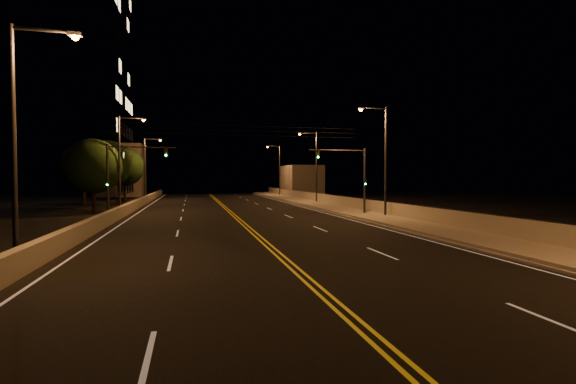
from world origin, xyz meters
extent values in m
plane|color=black|center=(0.00, 0.00, 0.00)|extent=(160.00, 160.00, 0.00)
cube|color=black|center=(0.00, 20.00, 0.01)|extent=(18.00, 120.00, 0.02)
cube|color=gray|center=(10.80, 20.00, 0.15)|extent=(3.60, 120.00, 0.30)
cube|color=gray|center=(8.93, 20.00, 0.07)|extent=(0.14, 120.00, 0.15)
cube|color=#A49C88|center=(12.45, 20.00, 0.80)|extent=(0.30, 120.00, 1.00)
cube|color=#A49C88|center=(-9.46, 20.00, 0.47)|extent=(0.45, 120.00, 0.94)
cube|color=gray|center=(16.50, 69.05, 2.80)|extent=(6.00, 10.00, 5.59)
cube|color=gray|center=(-16.00, 73.51, 4.65)|extent=(8.00, 8.00, 9.30)
cylinder|color=black|center=(12.45, 20.00, 1.33)|extent=(0.06, 120.00, 0.06)
cube|color=silver|center=(-8.60, 20.00, 0.02)|extent=(0.12, 116.00, 0.00)
cube|color=silver|center=(8.60, 20.00, 0.02)|extent=(0.12, 116.00, 0.00)
cube|color=gold|center=(-0.15, 20.00, 0.02)|extent=(0.12, 116.00, 0.00)
cube|color=gold|center=(0.15, 20.00, 0.02)|extent=(0.12, 116.00, 0.00)
cube|color=silver|center=(-4.50, 1.50, 0.02)|extent=(0.12, 3.00, 0.00)
cube|color=silver|center=(-4.50, 10.50, 0.02)|extent=(0.12, 3.00, 0.00)
cube|color=silver|center=(-4.50, 19.50, 0.02)|extent=(0.12, 3.00, 0.00)
cube|color=silver|center=(-4.50, 28.50, 0.02)|extent=(0.12, 3.00, 0.00)
cube|color=silver|center=(-4.50, 37.50, 0.02)|extent=(0.12, 3.00, 0.00)
cube|color=silver|center=(-4.50, 46.50, 0.02)|extent=(0.12, 3.00, 0.00)
cube|color=silver|center=(-4.50, 55.50, 0.02)|extent=(0.12, 3.00, 0.00)
cube|color=silver|center=(-4.50, 64.50, 0.02)|extent=(0.12, 3.00, 0.00)
cube|color=silver|center=(-4.50, 73.50, 0.02)|extent=(0.12, 3.00, 0.00)
cube|color=silver|center=(4.50, 1.50, 0.02)|extent=(0.12, 3.00, 0.00)
cube|color=silver|center=(4.50, 10.50, 0.02)|extent=(0.12, 3.00, 0.00)
cube|color=silver|center=(4.50, 19.50, 0.02)|extent=(0.12, 3.00, 0.00)
cube|color=silver|center=(4.50, 28.50, 0.02)|extent=(0.12, 3.00, 0.00)
cube|color=silver|center=(4.50, 37.50, 0.02)|extent=(0.12, 3.00, 0.00)
cube|color=silver|center=(4.50, 46.50, 0.02)|extent=(0.12, 3.00, 0.00)
cube|color=silver|center=(4.50, 55.50, 0.02)|extent=(0.12, 3.00, 0.00)
cube|color=silver|center=(4.50, 64.50, 0.02)|extent=(0.12, 3.00, 0.00)
cube|color=silver|center=(4.50, 73.50, 0.02)|extent=(0.12, 3.00, 0.00)
cylinder|color=#2D2D33|center=(11.80, 24.93, 4.56)|extent=(0.20, 0.20, 9.12)
cylinder|color=#2D2D33|center=(10.70, 24.93, 8.97)|extent=(2.20, 0.12, 0.12)
cube|color=#2D2D33|center=(9.60, 24.93, 8.90)|extent=(0.50, 0.25, 0.14)
sphere|color=#FF9E2D|center=(9.60, 24.93, 8.80)|extent=(0.28, 0.28, 0.28)
cylinder|color=#2D2D33|center=(11.80, 44.12, 4.56)|extent=(0.20, 0.20, 9.12)
cylinder|color=#2D2D33|center=(10.70, 44.12, 8.97)|extent=(2.20, 0.12, 0.12)
cube|color=#2D2D33|center=(9.60, 44.12, 8.90)|extent=(0.50, 0.25, 0.14)
sphere|color=#FF9E2D|center=(9.60, 44.12, 8.80)|extent=(0.28, 0.28, 0.28)
cylinder|color=#2D2D33|center=(11.80, 66.50, 4.56)|extent=(0.20, 0.20, 9.12)
cylinder|color=#2D2D33|center=(10.70, 66.50, 8.97)|extent=(2.20, 0.12, 0.12)
cube|color=#2D2D33|center=(9.60, 66.50, 8.90)|extent=(0.50, 0.25, 0.14)
sphere|color=#FF9E2D|center=(9.60, 66.50, 8.80)|extent=(0.28, 0.28, 0.28)
cylinder|color=#2D2D33|center=(-10.20, 11.33, 4.56)|extent=(0.20, 0.20, 9.12)
cylinder|color=#2D2D33|center=(-9.10, 11.33, 8.97)|extent=(2.20, 0.12, 0.12)
cube|color=#2D2D33|center=(-8.00, 11.33, 8.90)|extent=(0.50, 0.25, 0.14)
sphere|color=#FF9E2D|center=(-8.00, 11.33, 8.80)|extent=(0.28, 0.28, 0.28)
cylinder|color=#2D2D33|center=(-10.20, 35.28, 4.56)|extent=(0.20, 0.20, 9.12)
cylinder|color=#2D2D33|center=(-9.10, 35.28, 8.97)|extent=(2.20, 0.12, 0.12)
cube|color=#2D2D33|center=(-8.00, 35.28, 8.90)|extent=(0.50, 0.25, 0.14)
sphere|color=#FF9E2D|center=(-8.00, 35.28, 8.80)|extent=(0.28, 0.28, 0.28)
cylinder|color=#2D2D33|center=(-10.20, 57.25, 4.56)|extent=(0.20, 0.20, 9.12)
cylinder|color=#2D2D33|center=(-9.10, 57.25, 8.97)|extent=(2.20, 0.12, 0.12)
cube|color=#2D2D33|center=(-8.00, 57.25, 8.90)|extent=(0.50, 0.25, 0.14)
sphere|color=#FF9E2D|center=(-8.00, 57.25, 8.80)|extent=(0.28, 0.28, 0.28)
cylinder|color=#2D2D33|center=(11.00, 27.31, 2.95)|extent=(0.18, 0.18, 5.90)
cylinder|color=#2D2D33|center=(8.50, 27.31, 5.70)|extent=(5.00, 0.10, 0.10)
cube|color=black|center=(6.75, 27.31, 5.35)|extent=(0.28, 0.18, 0.80)
sphere|color=#19FF4C|center=(6.75, 27.20, 5.10)|extent=(0.14, 0.14, 0.14)
cube|color=black|center=(11.00, 27.16, 3.00)|extent=(0.22, 0.14, 0.55)
cylinder|color=#2D2D33|center=(-9.80, 27.31, 2.95)|extent=(0.18, 0.18, 5.90)
cylinder|color=#2D2D33|center=(-7.30, 27.31, 5.70)|extent=(5.00, 0.10, 0.10)
cube|color=black|center=(-5.55, 27.31, 5.35)|extent=(0.28, 0.18, 0.80)
sphere|color=#19FF4C|center=(-5.55, 27.20, 5.10)|extent=(0.14, 0.14, 0.14)
cube|color=black|center=(-9.80, 27.16, 3.00)|extent=(0.22, 0.14, 0.55)
cylinder|color=black|center=(0.00, 29.50, 7.00)|extent=(22.00, 0.03, 0.03)
cylinder|color=black|center=(0.00, 29.50, 7.40)|extent=(22.00, 0.03, 0.03)
cylinder|color=black|center=(0.00, 29.50, 7.80)|extent=(22.00, 0.03, 0.03)
cube|color=gray|center=(-24.04, 52.13, 15.14)|extent=(24.00, 15.00, 30.28)
cylinder|color=black|center=(-12.69, 36.39, 1.23)|extent=(0.36, 0.36, 2.46)
sphere|color=black|center=(-12.69, 36.39, 4.45)|extent=(5.20, 5.20, 5.20)
cylinder|color=black|center=(-15.92, 46.71, 1.27)|extent=(0.36, 0.36, 2.55)
sphere|color=black|center=(-15.92, 46.71, 4.60)|extent=(5.38, 5.38, 5.38)
cylinder|color=black|center=(-14.22, 52.05, 1.44)|extent=(0.36, 0.36, 2.87)
sphere|color=black|center=(-14.22, 52.05, 5.19)|extent=(6.06, 6.06, 6.06)
cylinder|color=black|center=(-13.46, 60.57, 1.37)|extent=(0.36, 0.36, 2.75)
sphere|color=black|center=(-13.46, 60.57, 4.96)|extent=(5.80, 5.80, 5.80)
camera|label=1|loc=(-3.69, -6.38, 3.37)|focal=26.00mm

